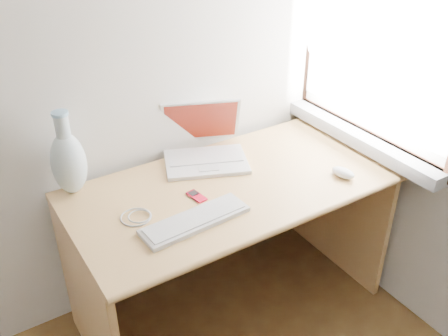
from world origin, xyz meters
TOP-DOWN VIEW (x-y plane):
  - window at (1.72, 1.30)m, footprint 0.11×0.99m
  - desk at (1.00, 1.43)m, footprint 1.40×0.70m
  - laptop at (1.00, 1.60)m, footprint 0.44×0.43m
  - external_keyboard at (0.73, 1.19)m, footprint 0.44×0.16m
  - mouse at (1.44, 1.14)m, footprint 0.09×0.12m
  - ipod at (0.82, 1.34)m, footprint 0.05×0.10m
  - cable_coil at (0.56, 1.34)m, footprint 0.16×0.16m
  - remote at (0.66, 1.22)m, footprint 0.03×0.08m
  - vase at (0.41, 1.65)m, footprint 0.14×0.14m

SIDE VIEW (x-z plane):
  - desk at x=1.00m, z-range 0.16..0.90m
  - remote at x=0.66m, z-range 0.74..0.75m
  - cable_coil at x=0.56m, z-range 0.74..0.75m
  - ipod at x=0.82m, z-range 0.74..0.75m
  - external_keyboard at x=0.73m, z-range 0.74..0.76m
  - mouse at x=1.44m, z-range 0.74..0.78m
  - laptop at x=1.00m, z-range 0.67..0.92m
  - vase at x=0.41m, z-range 0.70..1.07m
  - window at x=1.72m, z-range 0.72..1.83m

